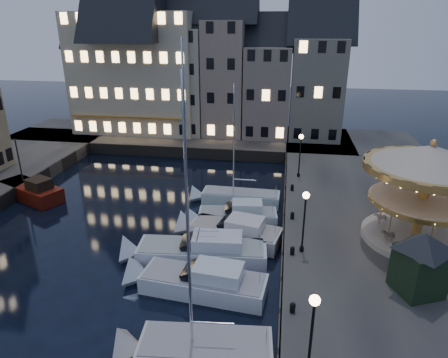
% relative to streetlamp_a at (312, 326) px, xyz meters
% --- Properties ---
extents(ground, '(160.00, 160.00, 0.00)m').
position_rel_streetlamp_a_xyz_m(ground, '(-7.20, 9.00, -4.02)').
color(ground, black).
rests_on(ground, ground).
extents(quay_east, '(16.00, 56.00, 1.30)m').
position_rel_streetlamp_a_xyz_m(quay_east, '(6.80, 15.00, -3.37)').
color(quay_east, '#474442').
rests_on(quay_east, ground).
extents(quay_north, '(44.00, 12.00, 1.30)m').
position_rel_streetlamp_a_xyz_m(quay_north, '(-15.20, 37.00, -3.37)').
color(quay_north, '#474442').
rests_on(quay_north, ground).
extents(quaywall_e, '(0.15, 44.00, 1.30)m').
position_rel_streetlamp_a_xyz_m(quaywall_e, '(-1.20, 15.00, -3.37)').
color(quaywall_e, '#47423A').
rests_on(quaywall_e, ground).
extents(quaywall_n, '(48.00, 0.15, 1.30)m').
position_rel_streetlamp_a_xyz_m(quaywall_n, '(-13.20, 31.00, -3.37)').
color(quaywall_n, '#47423A').
rests_on(quaywall_n, ground).
extents(streetlamp_a, '(0.44, 0.44, 4.17)m').
position_rel_streetlamp_a_xyz_m(streetlamp_a, '(0.00, 0.00, 0.00)').
color(streetlamp_a, black).
rests_on(streetlamp_a, quay_east).
extents(streetlamp_b, '(0.44, 0.44, 4.17)m').
position_rel_streetlamp_a_xyz_m(streetlamp_b, '(0.00, 10.00, 0.00)').
color(streetlamp_b, black).
rests_on(streetlamp_b, quay_east).
extents(streetlamp_c, '(0.44, 0.44, 4.17)m').
position_rel_streetlamp_a_xyz_m(streetlamp_c, '(0.00, 23.50, 0.00)').
color(streetlamp_c, black).
rests_on(streetlamp_c, quay_east).
extents(bollard_a, '(0.30, 0.30, 0.57)m').
position_rel_streetlamp_a_xyz_m(bollard_a, '(-0.60, 4.00, -2.41)').
color(bollard_a, black).
rests_on(bollard_a, quay_east).
extents(bollard_b, '(0.30, 0.30, 0.57)m').
position_rel_streetlamp_a_xyz_m(bollard_b, '(-0.60, 9.50, -2.41)').
color(bollard_b, black).
rests_on(bollard_b, quay_east).
extents(bollard_c, '(0.30, 0.30, 0.57)m').
position_rel_streetlamp_a_xyz_m(bollard_c, '(-0.60, 14.50, -2.41)').
color(bollard_c, black).
rests_on(bollard_c, quay_east).
extents(bollard_d, '(0.30, 0.30, 0.57)m').
position_rel_streetlamp_a_xyz_m(bollard_d, '(-0.60, 20.00, -2.41)').
color(bollard_d, black).
rests_on(bollard_d, quay_east).
extents(townhouse_na, '(5.50, 8.00, 12.80)m').
position_rel_streetlamp_a_xyz_m(townhouse_na, '(-26.70, 39.00, 3.76)').
color(townhouse_na, gray).
rests_on(townhouse_na, quay_north).
extents(townhouse_nb, '(6.16, 8.00, 13.80)m').
position_rel_streetlamp_a_xyz_m(townhouse_nb, '(-21.25, 39.00, 4.26)').
color(townhouse_nb, tan).
rests_on(townhouse_nb, quay_north).
extents(townhouse_nc, '(6.82, 8.00, 14.80)m').
position_rel_streetlamp_a_xyz_m(townhouse_nc, '(-15.20, 39.00, 4.76)').
color(townhouse_nc, '#B3A68C').
rests_on(townhouse_nc, quay_north).
extents(townhouse_nd, '(5.50, 8.00, 15.80)m').
position_rel_streetlamp_a_xyz_m(townhouse_nd, '(-9.45, 39.00, 5.26)').
color(townhouse_nd, gray).
rests_on(townhouse_nd, quay_north).
extents(townhouse_ne, '(6.16, 8.00, 12.80)m').
position_rel_streetlamp_a_xyz_m(townhouse_ne, '(-4.00, 39.00, 3.76)').
color(townhouse_ne, gray).
rests_on(townhouse_ne, quay_north).
extents(townhouse_nf, '(6.82, 8.00, 13.80)m').
position_rel_streetlamp_a_xyz_m(townhouse_nf, '(2.05, 39.00, 4.26)').
color(townhouse_nf, slate).
rests_on(townhouse_nf, quay_north).
extents(hotel_corner, '(17.60, 9.00, 16.80)m').
position_rel_streetlamp_a_xyz_m(hotel_corner, '(-21.20, 39.00, 5.76)').
color(hotel_corner, beige).
rests_on(hotel_corner, quay_north).
extents(motorboat_a, '(7.45, 3.02, 12.36)m').
position_rel_streetlamp_a_xyz_m(motorboat_a, '(-5.21, 1.46, -3.48)').
color(motorboat_a, silver).
rests_on(motorboat_a, ground).
extents(motorboat_b, '(8.59, 3.27, 2.15)m').
position_rel_streetlamp_a_xyz_m(motorboat_b, '(-6.18, 6.62, -3.37)').
color(motorboat_b, silver).
rests_on(motorboat_b, ground).
extents(motorboat_c, '(9.78, 3.34, 12.95)m').
position_rel_streetlamp_a_xyz_m(motorboat_c, '(-6.97, 9.89, -3.34)').
color(motorboat_c, silver).
rests_on(motorboat_c, ground).
extents(motorboat_d, '(7.85, 4.05, 2.15)m').
position_rel_streetlamp_a_xyz_m(motorboat_d, '(-5.15, 12.92, -3.38)').
color(motorboat_d, silver).
rests_on(motorboat_d, ground).
extents(motorboat_e, '(7.30, 2.78, 2.15)m').
position_rel_streetlamp_a_xyz_m(motorboat_e, '(-5.27, 15.44, -3.38)').
color(motorboat_e, silver).
rests_on(motorboat_e, ground).
extents(motorboat_f, '(7.87, 2.18, 10.45)m').
position_rel_streetlamp_a_xyz_m(motorboat_f, '(-5.64, 19.36, -3.49)').
color(motorboat_f, silver).
rests_on(motorboat_f, ground).
extents(red_fishing_boat, '(7.03, 4.82, 5.70)m').
position_rel_streetlamp_a_xyz_m(red_fishing_boat, '(-24.06, 17.49, -3.33)').
color(red_fishing_boat, '#5C1309').
rests_on(red_fishing_boat, ground).
extents(carousel, '(8.10, 8.10, 7.09)m').
position_rel_streetlamp_a_xyz_m(carousel, '(7.68, 12.68, 1.95)').
color(carousel, '#BAA895').
rests_on(carousel, quay_east).
extents(ticket_kiosk, '(3.49, 3.49, 4.09)m').
position_rel_streetlamp_a_xyz_m(ticket_kiosk, '(6.09, 6.79, -0.29)').
color(ticket_kiosk, black).
rests_on(ticket_kiosk, quay_east).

